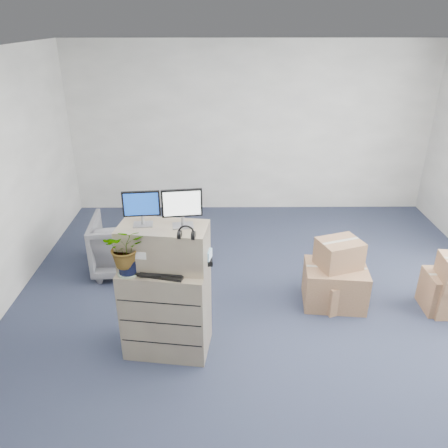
{
  "coord_description": "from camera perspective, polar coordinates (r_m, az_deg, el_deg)",
  "views": [
    {
      "loc": [
        -0.51,
        -3.69,
        3.09
      ],
      "look_at": [
        -0.48,
        0.4,
        1.14
      ],
      "focal_mm": 35.0,
      "sensor_mm": 36.0,
      "label": 1
    }
  ],
  "objects": [
    {
      "name": "headphones",
      "position": [
        3.77,
        -4.93,
        -1.18
      ],
      "size": [
        0.15,
        0.04,
        0.15
      ],
      "primitive_type": "torus",
      "rotation": [
        1.57,
        0.0,
        -0.14
      ],
      "color": "black",
      "rests_on": "filing_cabinet_upper"
    },
    {
      "name": "mouse",
      "position": [
        4.0,
        -4.12,
        -6.64
      ],
      "size": [
        0.08,
        0.05,
        0.03
      ],
      "primitive_type": "ellipsoid",
      "rotation": [
        0.0,
        0.0,
        -0.02
      ],
      "color": "silver",
      "rests_on": "filing_cabinet_lower"
    },
    {
      "name": "tissue_box",
      "position": [
        4.17,
        -3.36,
        -3.87
      ],
      "size": [
        0.26,
        0.17,
        0.09
      ],
      "primitive_type": "cube",
      "rotation": [
        0.0,
        0.0,
        -0.24
      ],
      "color": "#41A0DF",
      "rests_on": "external_drive"
    },
    {
      "name": "wall_back",
      "position": [
        7.41,
        3.57,
        12.25
      ],
      "size": [
        6.0,
        0.02,
        2.8
      ],
      "primitive_type": "cube",
      "color": "#B7B5AD",
      "rests_on": "ground"
    },
    {
      "name": "external_drive",
      "position": [
        4.18,
        -2.73,
        -4.89
      ],
      "size": [
        0.18,
        0.14,
        0.05
      ],
      "primitive_type": "cube",
      "rotation": [
        0.0,
        0.0,
        0.09
      ],
      "color": "black",
      "rests_on": "filing_cabinet_lower"
    },
    {
      "name": "office_chair",
      "position": [
        5.89,
        -12.82,
        -2.2
      ],
      "size": [
        0.87,
        0.82,
        0.83
      ],
      "primitive_type": "imported",
      "rotation": [
        0.0,
        0.0,
        3.22
      ],
      "color": "slate",
      "rests_on": "ground"
    },
    {
      "name": "keyboard",
      "position": [
        4.06,
        -8.18,
        -6.37
      ],
      "size": [
        0.47,
        0.29,
        0.02
      ],
      "primitive_type": "cube",
      "rotation": [
        0.0,
        0.0,
        -0.25
      ],
      "color": "black",
      "rests_on": "filing_cabinet_lower"
    },
    {
      "name": "water_bottle",
      "position": [
        4.11,
        -6.5,
        -4.15
      ],
      "size": [
        0.06,
        0.06,
        0.23
      ],
      "primitive_type": "cylinder",
      "color": "gray",
      "rests_on": "filing_cabinet_lower"
    },
    {
      "name": "monitor_left",
      "position": [
        3.99,
        -10.72,
        2.28
      ],
      "size": [
        0.34,
        0.14,
        0.33
      ],
      "rotation": [
        0.0,
        0.0,
        0.1
      ],
      "color": "#99999E",
      "rests_on": "filing_cabinet_upper"
    },
    {
      "name": "potted_plant",
      "position": [
        4.02,
        -12.65,
        -3.58
      ],
      "size": [
        0.38,
        0.42,
        0.39
      ],
      "rotation": [
        0.0,
        0.0,
        -0.14
      ],
      "color": "#90A887",
      "rests_on": "filing_cabinet_lower"
    },
    {
      "name": "filing_cabinet_upper",
      "position": [
        4.1,
        -7.87,
        -2.87
      ],
      "size": [
        0.86,
        0.52,
        0.41
      ],
      "primitive_type": "cube",
      "rotation": [
        0.0,
        0.0,
        -0.14
      ],
      "color": "gray",
      "rests_on": "filing_cabinet_lower"
    },
    {
      "name": "ground",
      "position": [
        4.84,
        5.91,
        -14.35
      ],
      "size": [
        7.0,
        7.0,
        0.0
      ],
      "primitive_type": "plane",
      "color": "#22273D",
      "rests_on": "ground"
    },
    {
      "name": "cardboard_boxes",
      "position": [
        5.43,
        20.65,
        -7.39
      ],
      "size": [
        2.04,
        0.79,
        0.81
      ],
      "color": "olive",
      "rests_on": "ground"
    },
    {
      "name": "monitor_right",
      "position": [
        3.91,
        -5.5,
        2.36
      ],
      "size": [
        0.36,
        0.16,
        0.36
      ],
      "rotation": [
        0.0,
        0.0,
        0.13
      ],
      "color": "#99999E",
      "rests_on": "filing_cabinet_upper"
    },
    {
      "name": "filing_cabinet_lower",
      "position": [
        4.43,
        -7.49,
        -10.93
      ],
      "size": [
        0.88,
        0.61,
        0.95
      ],
      "primitive_type": "cube",
      "rotation": [
        0.0,
        0.0,
        -0.14
      ],
      "color": "gray",
      "rests_on": "ground"
    },
    {
      "name": "phone_dock",
      "position": [
        4.22,
        -8.69,
        -4.64
      ],
      "size": [
        0.05,
        0.05,
        0.11
      ],
      "rotation": [
        0.0,
        0.0,
        -0.14
      ],
      "color": "silver",
      "rests_on": "filing_cabinet_lower"
    }
  ]
}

